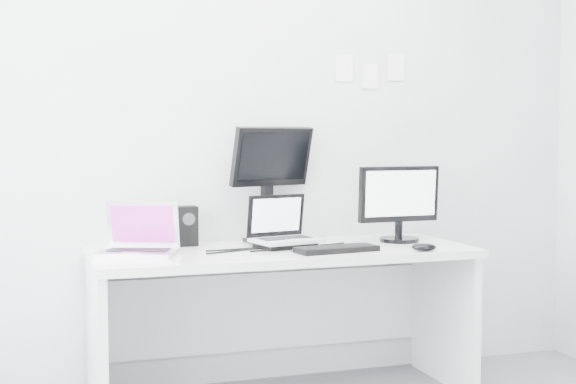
% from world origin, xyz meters
% --- Properties ---
extents(back_wall, '(3.60, 0.00, 3.60)m').
position_xyz_m(back_wall, '(0.00, 1.60, 1.35)').
color(back_wall, silver).
rests_on(back_wall, ground).
extents(desk, '(1.80, 0.70, 0.73)m').
position_xyz_m(desk, '(0.00, 1.25, 0.36)').
color(desk, silver).
rests_on(desk, ground).
extents(macbook, '(0.40, 0.36, 0.25)m').
position_xyz_m(macbook, '(-0.68, 1.25, 0.86)').
color(macbook, '#B0AFB5').
rests_on(macbook, desk).
extents(speaker, '(0.12, 0.12, 0.19)m').
position_xyz_m(speaker, '(-0.41, 1.50, 0.83)').
color(speaker, black).
rests_on(speaker, desk).
extents(dell_laptop, '(0.35, 0.30, 0.26)m').
position_xyz_m(dell_laptop, '(0.03, 1.28, 0.86)').
color(dell_laptop, silver).
rests_on(dell_laptop, desk).
extents(rear_monitor, '(0.47, 0.28, 0.60)m').
position_xyz_m(rear_monitor, '(0.01, 1.50, 1.03)').
color(rear_monitor, black).
rests_on(rear_monitor, desk).
extents(samsung_monitor, '(0.44, 0.21, 0.40)m').
position_xyz_m(samsung_monitor, '(0.64, 1.30, 0.93)').
color(samsung_monitor, black).
rests_on(samsung_monitor, desk).
extents(keyboard, '(0.40, 0.18, 0.03)m').
position_xyz_m(keyboard, '(0.20, 1.07, 0.74)').
color(keyboard, black).
rests_on(keyboard, desk).
extents(mouse, '(0.14, 0.12, 0.04)m').
position_xyz_m(mouse, '(0.59, 0.96, 0.75)').
color(mouse, black).
rests_on(mouse, desk).
extents(wall_note_0, '(0.10, 0.00, 0.14)m').
position_xyz_m(wall_note_0, '(0.45, 1.59, 1.62)').
color(wall_note_0, white).
rests_on(wall_note_0, back_wall).
extents(wall_note_1, '(0.09, 0.00, 0.13)m').
position_xyz_m(wall_note_1, '(0.60, 1.59, 1.58)').
color(wall_note_1, white).
rests_on(wall_note_1, back_wall).
extents(wall_note_2, '(0.10, 0.00, 0.14)m').
position_xyz_m(wall_note_2, '(0.75, 1.59, 1.63)').
color(wall_note_2, white).
rests_on(wall_note_2, back_wall).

